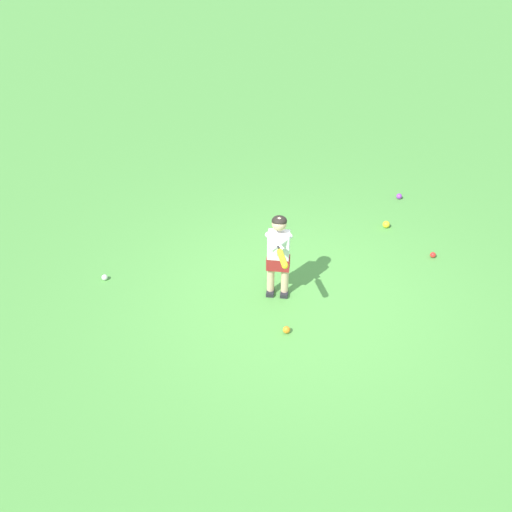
{
  "coord_description": "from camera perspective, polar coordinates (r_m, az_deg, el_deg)",
  "views": [
    {
      "loc": [
        -4.97,
        -2.23,
        4.35
      ],
      "look_at": [
        -0.1,
        0.58,
        0.45
      ],
      "focal_mm": 40.18,
      "sensor_mm": 36.0,
      "label": 1
    }
  ],
  "objects": [
    {
      "name": "play_ball_midfield",
      "position": [
        9.21,
        14.06,
        5.79
      ],
      "size": [
        0.09,
        0.09,
        0.09
      ],
      "primitive_type": "sphere",
      "color": "purple",
      "rests_on": "ground"
    },
    {
      "name": "play_ball_behind_batter",
      "position": [
        7.43,
        -14.84,
        -2.07
      ],
      "size": [
        0.07,
        0.07,
        0.07
      ],
      "primitive_type": "sphere",
      "color": "white",
      "rests_on": "ground"
    },
    {
      "name": "play_ball_near_batter",
      "position": [
        7.94,
        17.2,
        0.11
      ],
      "size": [
        0.08,
        0.08,
        0.08
      ],
      "primitive_type": "sphere",
      "color": "red",
      "rests_on": "ground"
    },
    {
      "name": "ground_plane",
      "position": [
        6.97,
        4.54,
        -3.98
      ],
      "size": [
        40.0,
        40.0,
        0.0
      ],
      "primitive_type": "plane",
      "color": "#519942"
    },
    {
      "name": "play_ball_center_lawn",
      "position": [
        6.43,
        3.06,
        -7.35
      ],
      "size": [
        0.08,
        0.08,
        0.08
      ],
      "primitive_type": "sphere",
      "color": "orange",
      "rests_on": "ground"
    },
    {
      "name": "child_batter",
      "position": [
        6.58,
        2.27,
        0.53
      ],
      "size": [
        0.68,
        0.54,
        1.08
      ],
      "color": "#232328",
      "rests_on": "ground"
    },
    {
      "name": "play_ball_far_left",
      "position": [
        8.41,
        12.83,
        3.09
      ],
      "size": [
        0.1,
        0.1,
        0.1
      ],
      "primitive_type": "sphere",
      "color": "yellow",
      "rests_on": "ground"
    }
  ]
}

